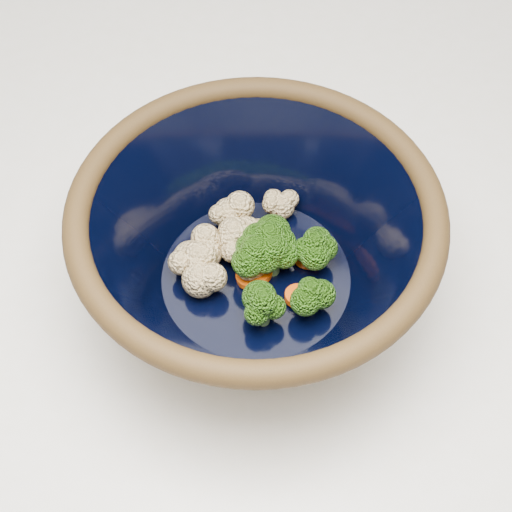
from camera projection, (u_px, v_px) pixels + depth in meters
ground at (223, 499)px, 1.45m from camera, size 3.00×3.00×0.00m
counter at (212, 412)px, 1.08m from camera, size 1.20×1.20×0.90m
mixing_bowl at (256, 247)px, 0.61m from camera, size 0.31×0.31×0.14m
vegetable_pile at (257, 254)px, 0.63m from camera, size 0.14×0.15×0.05m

